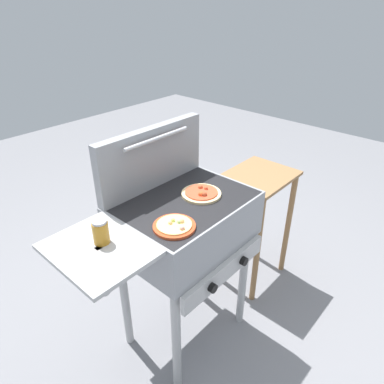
# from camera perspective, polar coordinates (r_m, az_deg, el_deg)

# --- Properties ---
(ground_plane) EXTENTS (8.00, 8.00, 0.00)m
(ground_plane) POSITION_cam_1_polar(r_m,az_deg,el_deg) (2.23, -0.93, -21.59)
(ground_plane) COLOR gray
(grill) EXTENTS (0.96, 0.53, 0.90)m
(grill) POSITION_cam_1_polar(r_m,az_deg,el_deg) (1.69, -1.35, -5.68)
(grill) COLOR gray
(grill) RESTS_ON ground_plane
(grill_lid_open) EXTENTS (0.63, 0.08, 0.30)m
(grill_lid_open) POSITION_cam_1_polar(r_m,az_deg,el_deg) (1.69, -6.56, 5.65)
(grill_lid_open) COLOR gray
(grill_lid_open) RESTS_ON grill
(pizza_pepperoni) EXTENTS (0.19, 0.19, 0.04)m
(pizza_pepperoni) POSITION_cam_1_polar(r_m,az_deg,el_deg) (1.66, 1.56, -0.20)
(pizza_pepperoni) COLOR beige
(pizza_pepperoni) RESTS_ON grill
(pizza_cheese) EXTENTS (0.18, 0.18, 0.03)m
(pizza_cheese) POSITION_cam_1_polar(r_m,az_deg,el_deg) (1.43, -2.88, -5.54)
(pizza_cheese) COLOR #C64723
(pizza_cheese) RESTS_ON grill
(sauce_jar) EXTENTS (0.06, 0.06, 0.10)m
(sauce_jar) POSITION_cam_1_polar(r_m,az_deg,el_deg) (1.37, -14.73, -6.30)
(sauce_jar) COLOR #B77A1E
(sauce_jar) RESTS_ON grill
(prep_table) EXTENTS (0.44, 0.36, 0.79)m
(prep_table) POSITION_cam_1_polar(r_m,az_deg,el_deg) (2.26, 10.42, -2.35)
(prep_table) COLOR olive
(prep_table) RESTS_ON ground_plane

